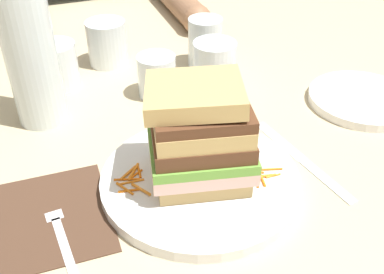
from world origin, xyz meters
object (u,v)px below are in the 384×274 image
juice_glass (214,73)px  empty_tumbler_3 (107,43)px  knife (304,161)px  side_plate (362,99)px  napkin_dark (55,218)px  water_bottle (26,34)px  fork (59,229)px  empty_tumbler_1 (154,76)px  main_plate (200,180)px  empty_tumbler_0 (205,42)px  sandwich (200,135)px  empty_tumbler_2 (56,65)px

juice_glass → empty_tumbler_3: (-0.14, 0.18, 0.00)m
knife → side_plate: 0.20m
empty_tumbler_3 → napkin_dark: bearing=-111.0°
water_bottle → side_plate: 0.53m
fork → water_bottle: water_bottle is taller
fork → empty_tumbler_1: (0.19, 0.26, 0.03)m
main_plate → empty_tumbler_0: (0.13, 0.31, 0.04)m
napkin_dark → empty_tumbler_1: empty_tumbler_1 is taller
empty_tumbler_0 → empty_tumbler_1: 0.14m
sandwich → napkin_dark: (-0.18, 0.00, -0.08)m
juice_glass → empty_tumbler_2: bearing=152.4°
water_bottle → empty_tumbler_1: (0.18, 0.01, -0.11)m
napkin_dark → sandwich: bearing=-0.7°
fork → empty_tumbler_3: (0.14, 0.40, 0.04)m
fork → juice_glass: bearing=38.3°
sandwich → side_plate: 0.34m
juice_glass → empty_tumbler_0: size_ratio=1.05×
fork → water_bottle: size_ratio=0.54×
side_plate → empty_tumbler_1: bearing=155.1°
sandwich → napkin_dark: 0.20m
water_bottle → empty_tumbler_2: size_ratio=4.05×
main_plate → empty_tumbler_2: bearing=112.4°
sandwich → empty_tumbler_1: size_ratio=2.07×
main_plate → empty_tumbler_3: size_ratio=3.11×
sandwich → knife: size_ratio=0.73×
main_plate → empty_tumbler_0: empty_tumbler_0 is taller
water_bottle → empty_tumbler_1: water_bottle is taller
knife → empty_tumbler_3: (-0.19, 0.39, 0.04)m
knife → main_plate: bearing=177.6°
main_plate → empty_tumbler_2: (-0.14, 0.33, 0.03)m
fork → juice_glass: juice_glass is taller
empty_tumbler_1 → empty_tumbler_2: 0.17m
empty_tumbler_1 → knife: bearing=-60.3°
water_bottle → side_plate: water_bottle is taller
main_plate → knife: (0.15, -0.01, -0.01)m
sandwich → empty_tumbler_2: size_ratio=1.91×
empty_tumbler_2 → side_plate: size_ratio=0.44×
main_plate → side_plate: 0.34m
fork → empty_tumbler_3: size_ratio=2.04×
napkin_dark → water_bottle: (0.01, 0.23, 0.14)m
napkin_dark → juice_glass: (0.29, 0.20, 0.04)m
main_plate → juice_glass: 0.23m
napkin_dark → knife: 0.33m
water_bottle → main_plate: bearing=-53.3°
napkin_dark → knife: size_ratio=0.79×
knife → side_plate: size_ratio=1.15×
main_plate → knife: main_plate is taller
juice_glass → empty_tumbler_3: juice_glass is taller
knife → empty_tumbler_0: empty_tumbler_0 is taller
napkin_dark → side_plate: size_ratio=0.91×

